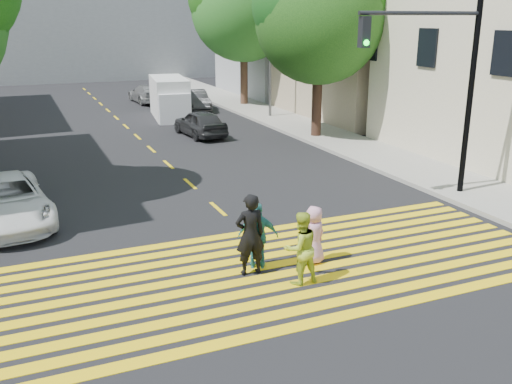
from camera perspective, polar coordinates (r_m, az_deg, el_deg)
ground at (r=12.55m, az=5.44°, el=-9.87°), size 120.00×120.00×0.00m
sidewalk_right at (r=28.98m, az=6.24°, el=5.88°), size 3.00×60.00×0.15m
crosswalk at (r=13.57m, az=2.88°, el=-7.63°), size 13.40×5.30×0.01m
lane_line at (r=33.23m, az=-13.36°, el=6.84°), size 0.12×34.40×0.01m
building_right_tan at (r=35.30m, az=12.83°, el=15.62°), size 10.00×10.00×10.00m
building_right_grey at (r=44.73m, az=4.34°, el=16.22°), size 10.00×10.00×10.00m
backdrop_block at (r=58.04m, az=-18.45°, el=16.62°), size 30.00×8.00×12.00m
tree_right_near at (r=27.56m, az=6.55°, el=17.52°), size 8.01×7.74×8.74m
tree_right_far at (r=38.00m, az=-1.12°, el=18.43°), size 8.80×8.49×9.69m
pedestrian_man at (r=12.94m, az=-0.59°, el=-4.27°), size 0.72×0.48×1.92m
pedestrian_woman at (r=12.58m, az=4.48°, el=-5.60°), size 0.85×0.68×1.66m
pedestrian_child at (r=13.65m, az=5.80°, el=-4.30°), size 0.80×0.64×1.43m
pedestrian_extra at (r=13.30m, az=0.22°, el=-4.41°), size 1.02×0.73×1.60m
white_sedan at (r=17.68m, az=-23.80°, el=-0.83°), size 2.76×5.06×1.34m
dark_car_near at (r=28.44m, az=-5.62°, el=6.88°), size 1.95×3.99×1.31m
silver_car at (r=40.38m, az=-10.88°, el=9.64°), size 2.03×4.40×1.24m
dark_car_parked at (r=36.61m, az=-6.06°, el=9.11°), size 1.69×3.92×1.26m
white_van at (r=33.90m, az=-8.60°, el=9.16°), size 2.42×5.06×2.30m
traffic_signal at (r=18.67m, az=18.11°, el=11.17°), size 4.22×0.48×6.19m
street_lamp at (r=33.09m, az=1.16°, el=15.82°), size 1.93×0.59×8.58m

